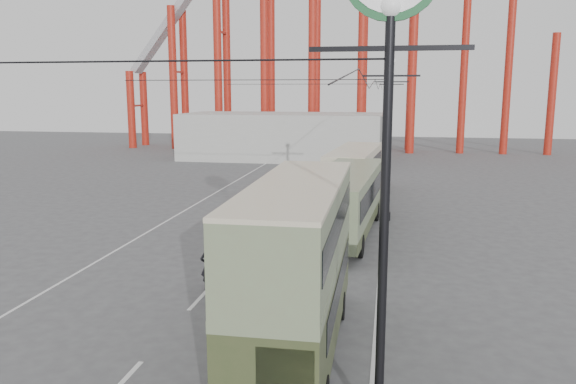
% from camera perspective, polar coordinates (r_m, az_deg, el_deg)
% --- Properties ---
extents(ground, '(160.00, 160.00, 0.00)m').
position_cam_1_polar(ground, '(17.29, -10.27, -15.55)').
color(ground, '#4B4B4D').
rests_on(ground, ground).
extents(road_markings, '(12.52, 120.00, 0.01)m').
position_cam_1_polar(road_markings, '(35.63, -0.45, -1.85)').
color(road_markings, silver).
rests_on(road_markings, ground).
extents(lamp_post_near, '(3.20, 0.44, 10.80)m').
position_cam_1_polar(lamp_post_near, '(11.53, 10.22, 11.99)').
color(lamp_post_near, black).
rests_on(lamp_post_near, ground).
extents(lamp_post_mid, '(3.20, 0.44, 9.32)m').
position_cam_1_polar(lamp_post_mid, '(32.64, 10.23, 5.17)').
color(lamp_post_mid, black).
rests_on(lamp_post_mid, ground).
extents(lamp_post_far, '(3.20, 0.44, 9.32)m').
position_cam_1_polar(lamp_post_far, '(54.59, 10.34, 7.15)').
color(lamp_post_far, black).
rests_on(lamp_post_far, ground).
extents(lamp_post_distant, '(3.20, 0.44, 9.32)m').
position_cam_1_polar(lamp_post_distant, '(76.57, 10.39, 8.00)').
color(lamp_post_distant, black).
rests_on(lamp_post_distant, ground).
extents(fairground_shed, '(22.00, 10.00, 5.00)m').
position_cam_1_polar(fairground_shed, '(62.82, -0.40, 5.71)').
color(fairground_shed, '#AEAEA9').
rests_on(fairground_shed, ground).
extents(double_decker_bus, '(2.47, 9.36, 5.01)m').
position_cam_1_polar(double_decker_bus, '(15.89, 0.94, -6.85)').
color(double_decker_bus, '#394525').
rests_on(double_decker_bus, ground).
extents(single_decker_green, '(3.55, 12.10, 3.38)m').
position_cam_1_polar(single_decker_green, '(29.43, 5.96, -0.72)').
color(single_decker_green, gray).
rests_on(single_decker_green, ground).
extents(single_decker_cream, '(3.63, 11.16, 3.41)m').
position_cam_1_polar(single_decker_cream, '(40.43, 6.79, 2.28)').
color(single_decker_cream, beige).
rests_on(single_decker_cream, ground).
extents(pedestrian, '(0.77, 0.61, 1.84)m').
position_cam_1_polar(pedestrian, '(21.66, -8.00, -7.48)').
color(pedestrian, black).
rests_on(pedestrian, ground).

